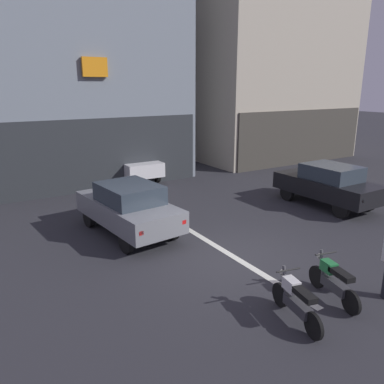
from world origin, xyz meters
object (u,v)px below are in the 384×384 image
car_black_parked_kerbside (328,184)px  motorcycle_white_row_leftmost (296,300)px  motorcycle_green_row_left_mid (333,280)px  car_white_down_street (131,162)px  car_grey_crossing_near (128,207)px

car_black_parked_kerbside → motorcycle_white_row_leftmost: bearing=-144.5°
car_black_parked_kerbside → motorcycle_green_row_left_mid: car_black_parked_kerbside is taller
car_black_parked_kerbside → car_white_down_street: same height
car_white_down_street → motorcycle_white_row_leftmost: bearing=-98.5°
car_white_down_street → car_grey_crossing_near: bearing=-113.2°
car_black_parked_kerbside → motorcycle_green_row_left_mid: 7.18m
motorcycle_white_row_leftmost → motorcycle_green_row_left_mid: bearing=6.1°
motorcycle_white_row_leftmost → motorcycle_green_row_left_mid: 1.29m
car_grey_crossing_near → car_black_parked_kerbside: (7.74, -1.32, 0.00)m
car_white_down_street → motorcycle_green_row_left_mid: 12.89m
car_white_down_street → motorcycle_white_row_leftmost: (-1.94, -13.01, -0.43)m
car_grey_crossing_near → motorcycle_white_row_leftmost: car_grey_crossing_near is taller
car_grey_crossing_near → motorcycle_white_row_leftmost: (1.01, -6.12, -0.43)m
car_black_parked_kerbside → car_grey_crossing_near: bearing=170.4°
car_black_parked_kerbside → motorcycle_white_row_leftmost: car_black_parked_kerbside is taller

